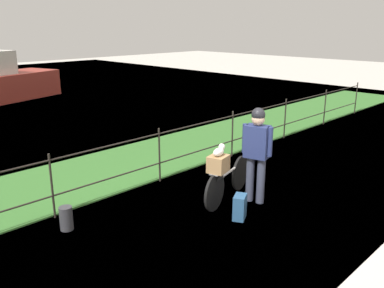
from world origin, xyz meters
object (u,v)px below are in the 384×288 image
Objects in this scene: bicycle_main at (228,181)px; mooring_bollard at (66,218)px; backpack_on_paving at (240,207)px; terrier_dog at (219,151)px; cyclist_person at (257,147)px; wooden_crate at (218,164)px.

bicycle_main is 4.47× the size of mooring_bollard.
terrier_dog is at bearing -126.11° from backpack_on_paving.
mooring_bollard is at bearing -64.72° from backpack_on_paving.
mooring_bollard is (-2.57, 1.03, -0.16)m from bicycle_main.
terrier_dog is at bearing -165.55° from bicycle_main.
mooring_bollard is (-2.85, 1.42, -0.82)m from cyclist_person.
wooden_crate reaches higher than bicycle_main.
backpack_on_paving is at bearing -37.60° from mooring_bollard.
terrier_dog is 0.97m from backpack_on_paving.
wooden_crate is at bearing -165.55° from bicycle_main.
wooden_crate is (-0.37, -0.10, 0.45)m from bicycle_main.
terrier_dog is (0.02, 0.01, 0.22)m from wooden_crate.
mooring_bollard is at bearing 153.31° from terrier_dog.
backpack_on_paving is 1.08× the size of mooring_bollard.
mooring_bollard is at bearing 153.49° from cyclist_person.
cyclist_person is (0.65, -0.30, 0.21)m from wooden_crate.
cyclist_person is (0.63, -0.30, -0.00)m from terrier_dog.
bicycle_main is 0.75m from terrier_dog.
bicycle_main is at bearing 125.08° from cyclist_person.
terrier_dog is 0.19× the size of cyclist_person.
bicycle_main is at bearing -21.77° from mooring_bollard.
wooden_crate is at bearing -27.07° from mooring_bollard.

